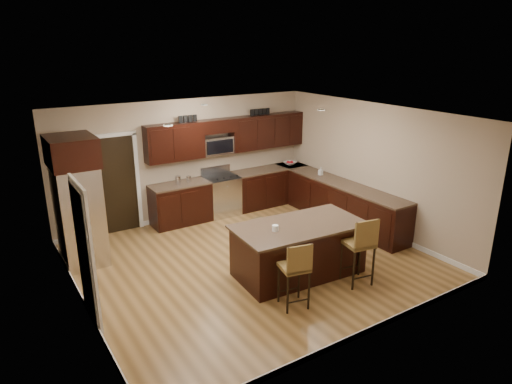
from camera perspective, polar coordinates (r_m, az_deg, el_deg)
floor at (r=8.56m, az=-0.42°, el=-8.61°), size 6.00×6.00×0.00m
ceiling at (r=7.72m, az=-0.47°, el=9.54°), size 6.00×6.00×0.00m
wall_back at (r=10.38m, az=-8.58°, el=4.02°), size 6.00×0.00×6.00m
wall_left at (r=7.02m, az=-21.69°, el=-4.17°), size 0.00×5.50×5.50m
wall_right at (r=9.90m, az=14.43°, el=2.94°), size 0.00×5.50×5.50m
base_cabinets at (r=10.48m, az=4.16°, el=-0.76°), size 4.02×3.96×0.92m
upper_cabinets at (r=10.59m, az=-3.15°, el=7.20°), size 4.00×0.33×0.80m
range at (r=10.66m, az=-4.36°, el=-0.37°), size 0.76×0.64×1.11m
microwave at (r=10.48m, az=-4.92°, el=5.81°), size 0.76×0.31×0.40m
doorway at (r=9.93m, az=-17.14°, el=0.81°), size 0.85×0.03×2.06m
pantry_door at (r=6.88m, az=-20.69°, el=-7.52°), size 0.03×0.80×2.04m
letter_decor at (r=10.44m, az=-3.88°, el=9.56°), size 2.20×0.03×0.15m
island at (r=8.00m, az=5.33°, el=-7.33°), size 2.31×1.32×0.92m
stool_left at (r=6.90m, az=5.02°, el=-9.41°), size 0.48×0.48×1.09m
stool_right at (r=7.67m, az=12.98°, el=-6.31°), size 0.51×0.51×1.19m
refrigerator at (r=8.69m, az=-21.41°, el=-0.92°), size 0.79×0.97×2.35m
floor_mat at (r=10.15m, az=-0.09°, el=-4.11°), size 1.00×0.76×0.01m
fruit_bowl at (r=11.54m, az=4.28°, el=3.62°), size 0.38×0.38×0.08m
soap_bottle at (r=10.70m, az=8.09°, el=2.60°), size 0.09×0.09×0.19m
canister_tall at (r=10.06m, az=-9.73°, el=1.49°), size 0.12×0.12×0.18m
canister_short at (r=10.16m, az=-8.42°, el=1.61°), size 0.11×0.11×0.14m
island_jar at (r=7.50m, az=2.41°, el=-4.53°), size 0.10×0.10×0.10m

